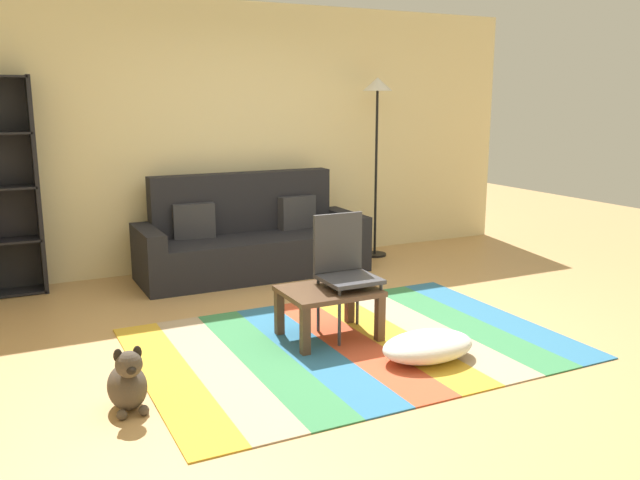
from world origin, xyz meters
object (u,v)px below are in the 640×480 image
pouf (428,346)px  standing_lamp (377,108)px  dog (128,383)px  couch (251,241)px  folding_chair (344,264)px  coffee_table (329,298)px  tv_remote (334,287)px

pouf → standing_lamp: (1.27, 2.80, 1.53)m
pouf → dog: (-1.95, 0.17, 0.06)m
couch → folding_chair: (0.01, -1.94, 0.20)m
coffee_table → standing_lamp: size_ratio=0.35×
pouf → standing_lamp: bearing=65.6°
coffee_table → tv_remote: bearing=-12.0°
couch → tv_remote: bearing=-93.2°
pouf → coffee_table: bearing=120.3°
standing_lamp → folding_chair: size_ratio=2.17×
tv_remote → folding_chair: bearing=41.0°
coffee_table → standing_lamp: (1.67, 2.12, 1.32)m
pouf → tv_remote: 0.82m
couch → coffee_table: (-0.15, -2.00, -0.02)m
dog → couch: bearing=56.0°
standing_lamp → folding_chair: (-1.51, -2.05, -1.10)m
standing_lamp → pouf: bearing=-114.4°
couch → dog: couch is taller
couch → pouf: (0.25, -2.69, -0.23)m
tv_remote → folding_chair: 0.20m
pouf → tv_remote: tv_remote is taller
standing_lamp → folding_chair: standing_lamp is taller
folding_chair → coffee_table: bearing=-111.8°
tv_remote → standing_lamp: bearing=60.8°
couch → coffee_table: 2.01m
couch → coffee_table: bearing=-94.3°
tv_remote → folding_chair: folding_chair is taller
standing_lamp → tv_remote: size_ratio=13.04×
pouf → dog: 1.95m
coffee_table → pouf: size_ratio=1.01×
standing_lamp → tv_remote: (-1.63, -2.12, -1.24)m
couch → dog: (-1.70, -2.52, -0.18)m
tv_remote → couch: bearing=95.1°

